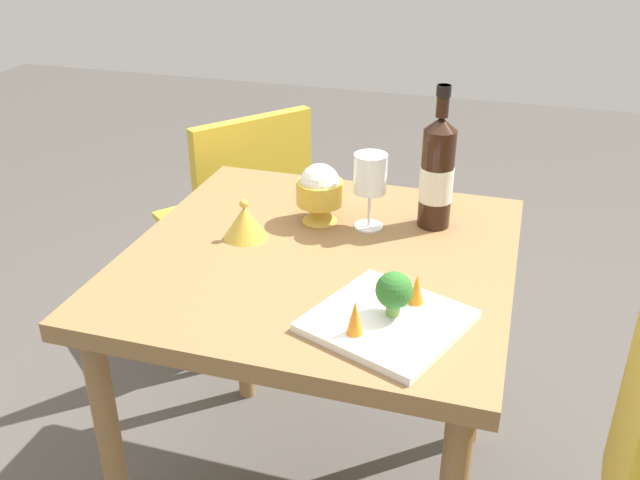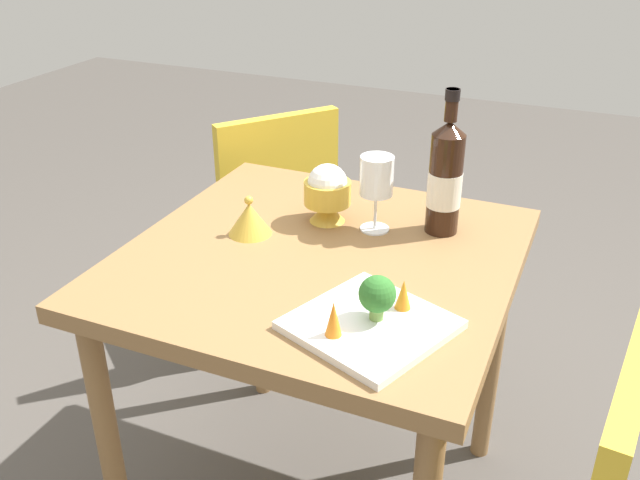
{
  "view_description": "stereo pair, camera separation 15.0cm",
  "coord_description": "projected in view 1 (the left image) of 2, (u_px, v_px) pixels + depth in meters",
  "views": [
    {
      "loc": [
        1.27,
        0.39,
        1.48
      ],
      "look_at": [
        0.0,
        0.0,
        0.79
      ],
      "focal_mm": 39.09,
      "sensor_mm": 36.0,
      "label": 1
    },
    {
      "loc": [
        1.22,
        0.53,
        1.48
      ],
      "look_at": [
        0.0,
        0.0,
        0.79
      ],
      "focal_mm": 39.09,
      "sensor_mm": 36.0,
      "label": 2
    }
  ],
  "objects": [
    {
      "name": "serving_plate",
      "position": [
        387.0,
        321.0,
        1.26
      ],
      "size": [
        0.32,
        0.32,
        0.02
      ],
      "rotation": [
        0.0,
        0.0,
        -0.37
      ],
      "color": "white",
      "rests_on": "dining_table"
    },
    {
      "name": "rice_bowl_lid",
      "position": [
        245.0,
        222.0,
        1.56
      ],
      "size": [
        0.1,
        0.1,
        0.09
      ],
      "color": "gold",
      "rests_on": "dining_table"
    },
    {
      "name": "rice_bowl",
      "position": [
        320.0,
        192.0,
        1.62
      ],
      "size": [
        0.11,
        0.11,
        0.14
      ],
      "color": "gold",
      "rests_on": "dining_table"
    },
    {
      "name": "wine_bottle",
      "position": [
        437.0,
        173.0,
        1.57
      ],
      "size": [
        0.08,
        0.08,
        0.33
      ],
      "color": "black",
      "rests_on": "dining_table"
    },
    {
      "name": "broccoli_floret",
      "position": [
        394.0,
        291.0,
        1.24
      ],
      "size": [
        0.07,
        0.07,
        0.09
      ],
      "color": "#729E4C",
      "rests_on": "serving_plate"
    },
    {
      "name": "chair_near_window",
      "position": [
        244.0,
        208.0,
        2.26
      ],
      "size": [
        0.56,
        0.56,
        0.85
      ],
      "rotation": [
        0.0,
        0.0,
        2.48
      ],
      "color": "gold",
      "rests_on": "ground_plane"
    },
    {
      "name": "carrot_garnish_right",
      "position": [
        355.0,
        317.0,
        1.2
      ],
      "size": [
        0.03,
        0.03,
        0.07
      ],
      "color": "orange",
      "rests_on": "serving_plate"
    },
    {
      "name": "wine_glass",
      "position": [
        370.0,
        176.0,
        1.56
      ],
      "size": [
        0.08,
        0.08,
        0.18
      ],
      "color": "white",
      "rests_on": "dining_table"
    },
    {
      "name": "dining_table",
      "position": [
        320.0,
        291.0,
        1.56
      ],
      "size": [
        0.82,
        0.82,
        0.76
      ],
      "color": "olive",
      "rests_on": "ground_plane"
    },
    {
      "name": "carrot_garnish_left",
      "position": [
        417.0,
        289.0,
        1.29
      ],
      "size": [
        0.03,
        0.03,
        0.06
      ],
      "color": "orange",
      "rests_on": "serving_plate"
    }
  ]
}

